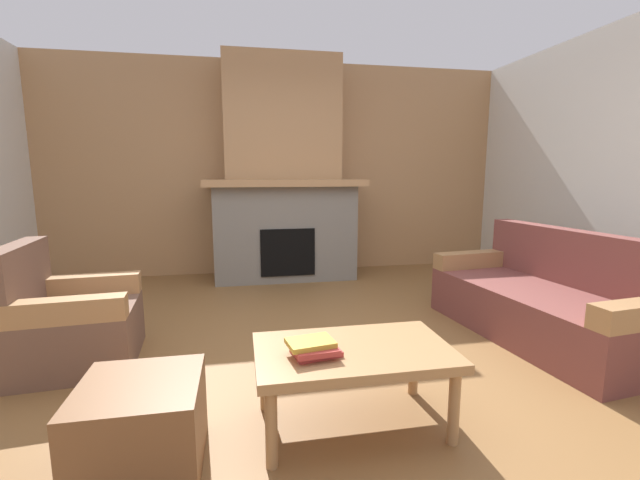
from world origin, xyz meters
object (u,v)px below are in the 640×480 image
coffee_table (353,358)px  ottoman (142,425)px  couch (546,302)px  armchair (69,323)px  fireplace (284,185)px

coffee_table → ottoman: coffee_table is taller
couch → armchair: bearing=177.0°
ottoman → fireplace: bearing=73.5°
fireplace → coffee_table: 3.36m
couch → coffee_table: size_ratio=1.88×
fireplace → armchair: fireplace is taller
fireplace → couch: bearing=-52.3°
couch → fireplace: bearing=127.7°
couch → armchair: 3.57m
armchair → ottoman: (0.72, -1.19, -0.09)m
fireplace → armchair: 2.92m
coffee_table → couch: bearing=25.4°
couch → ottoman: bearing=-160.7°
fireplace → coffee_table: size_ratio=2.70×
couch → ottoman: couch is taller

